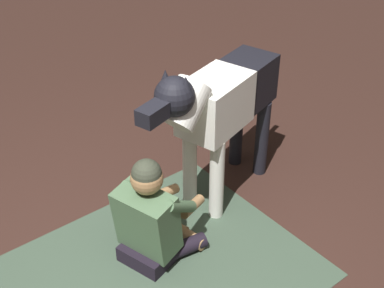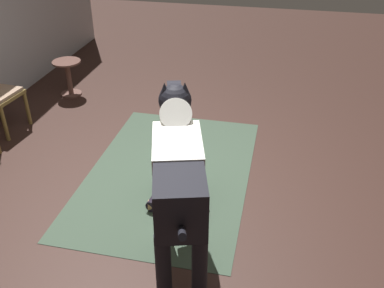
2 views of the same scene
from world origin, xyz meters
TOP-DOWN VIEW (x-y plane):
  - ground_plane at (0.00, 0.00)m, footprint 14.40×14.40m
  - area_rug at (0.14, -0.04)m, footprint 2.44×1.62m
  - person_sitting_on_floor at (-0.19, -0.20)m, footprint 0.68×0.59m
  - large_dog at (-0.96, -0.42)m, footprint 1.57×0.60m
  - hot_dog_on_plate at (-0.40, -0.26)m, footprint 0.21×0.21m
  - round_side_table at (1.69, 1.81)m, footprint 0.38×0.38m

SIDE VIEW (x-z plane):
  - ground_plane at x=0.00m, z-range 0.00..0.00m
  - area_rug at x=0.14m, z-range 0.00..0.01m
  - hot_dog_on_plate at x=-0.40m, z-range 0.00..0.06m
  - round_side_table at x=1.69m, z-range 0.05..0.54m
  - person_sitting_on_floor at x=-0.19m, z-range -0.07..0.74m
  - large_dog at x=-0.96m, z-range 0.18..1.46m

